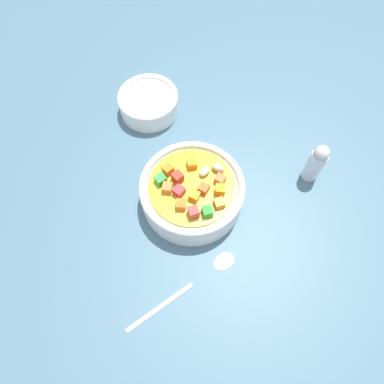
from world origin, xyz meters
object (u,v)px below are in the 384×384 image
at_px(soup_bowl_main, 192,191).
at_px(side_bowl_small, 149,102).
at_px(pepper_shaker, 316,163).
at_px(spoon, 198,280).

height_order(soup_bowl_main, side_bowl_small, soup_bowl_main).
height_order(side_bowl_small, pepper_shaker, pepper_shaker).
xyz_separation_m(soup_bowl_main, pepper_shaker, (-0.16, -0.13, 0.01)).
distance_m(soup_bowl_main, side_bowl_small, 0.21).
xyz_separation_m(soup_bowl_main, spoon, (-0.06, 0.12, -0.02)).
height_order(soup_bowl_main, pepper_shaker, pepper_shaker).
bearing_deg(pepper_shaker, soup_bowl_main, 38.14).
distance_m(side_bowl_small, pepper_shaker, 0.32).
bearing_deg(soup_bowl_main, spoon, 118.82).
bearing_deg(side_bowl_small, soup_bowl_main, 138.16).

